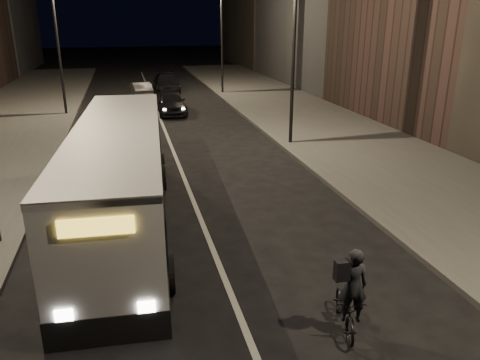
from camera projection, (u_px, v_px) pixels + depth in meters
ground at (233, 300)px, 10.31m from camera, size 180.00×180.00×0.00m
sidewalk_right at (329, 131)px, 25.01m from camera, size 7.00×70.00×0.16m
streetlight_right_mid at (289, 29)px, 20.71m from camera, size 1.20×0.44×8.12m
streetlight_right_far at (218, 23)px, 35.36m from camera, size 1.20×0.44×8.12m
streetlight_left_far at (60, 25)px, 27.47m from camera, size 1.20×0.44×8.12m
city_bus at (120, 173)px, 13.48m from camera, size 3.15×11.24×3.00m
cyclist_on_bicycle at (348, 302)px, 9.15m from camera, size 0.95×1.70×1.86m
car_near at (170, 102)px, 29.60m from camera, size 1.81×4.32×1.46m
car_mid at (141, 90)px, 34.96m from camera, size 1.77×3.90×1.24m
car_far at (167, 83)px, 38.28m from camera, size 2.04×4.89×1.41m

